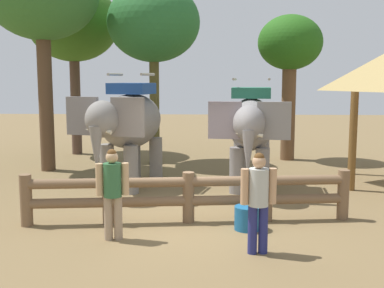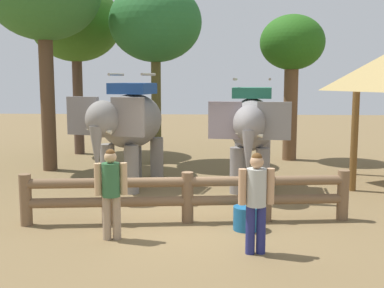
% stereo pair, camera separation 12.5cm
% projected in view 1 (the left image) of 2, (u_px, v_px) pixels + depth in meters
% --- Properties ---
extents(ground_plane, '(60.00, 60.00, 0.00)m').
position_uv_depth(ground_plane, '(189.00, 222.00, 10.01)').
color(ground_plane, brown).
extents(log_fence, '(6.70, 1.00, 1.05)m').
position_uv_depth(log_fence, '(188.00, 194.00, 9.91)').
color(log_fence, brown).
rests_on(log_fence, ground).
extents(elephant_near_left, '(2.39, 3.68, 3.08)m').
position_uv_depth(elephant_near_left, '(128.00, 124.00, 12.96)').
color(elephant_near_left, gray).
rests_on(elephant_near_left, ground).
extents(elephant_center, '(1.96, 3.48, 2.95)m').
position_uv_depth(elephant_center, '(251.00, 127.00, 12.82)').
color(elephant_center, gray).
rests_on(elephant_center, ground).
extents(tourist_woman_in_black, '(0.59, 0.38, 1.68)m').
position_uv_depth(tourist_woman_in_black, '(113.00, 188.00, 8.80)').
color(tourist_woman_in_black, tan).
rests_on(tourist_woman_in_black, ground).
extents(tourist_man_in_blue, '(0.61, 0.38, 1.73)m').
position_uv_depth(tourist_man_in_blue, '(258.00, 196.00, 8.09)').
color(tourist_man_in_blue, navy).
rests_on(tourist_man_in_blue, ground).
extents(tree_far_left, '(3.15, 3.15, 6.17)m').
position_uv_depth(tree_far_left, '(154.00, 24.00, 16.44)').
color(tree_far_left, brown).
rests_on(tree_far_left, ground).
extents(tree_far_right, '(3.45, 3.45, 6.50)m').
position_uv_depth(tree_far_right, '(73.00, 24.00, 18.36)').
color(tree_far_right, brown).
rests_on(tree_far_right, ground).
extents(tree_deep_back, '(2.28, 2.28, 5.17)m').
position_uv_depth(tree_deep_back, '(290.00, 48.00, 17.17)').
color(tree_deep_back, brown).
rests_on(tree_deep_back, ground).
extents(feed_bucket, '(0.51, 0.51, 0.46)m').
position_uv_depth(feed_bucket, '(247.00, 218.00, 9.49)').
color(feed_bucket, '#19598C').
rests_on(feed_bucket, ground).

